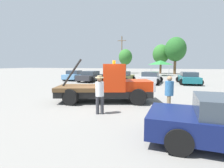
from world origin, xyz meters
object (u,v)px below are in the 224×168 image
Objects in this scene: utility_pole at (122,54)px; parked_car_skyblue at (75,75)px; parked_car_teal at (189,78)px; person_near_truck at (169,92)px; parked_car_olive at (122,77)px; canopy_tent_green at (160,63)px; tree_right at (125,57)px; person_at_hood at (100,91)px; tree_left at (161,54)px; tow_truck at (110,86)px; parked_car_silver at (151,78)px; parked_car_charcoal at (91,76)px; tree_center at (175,49)px.

parked_car_skyblue is at bearing -94.02° from utility_pole.
parked_car_skyblue and parked_car_teal have the same top height.
person_near_truck is 0.36× the size of parked_car_olive.
canopy_tent_green is 12.72m from utility_pole.
parked_car_teal is 24.43m from tree_right.
person_at_hood reaches higher than parked_car_olive.
person_near_truck is 34.95m from tree_left.
person_at_hood is at bearing -154.58° from parked_car_skyblue.
tree_right is at bearing 139.79° from canopy_tent_green.
tree_right is (2.60, 20.32, 3.28)m from parked_car_skyblue.
tow_truck is 0.87× the size of tree_left.
person_at_hood is 0.34× the size of parked_car_silver.
person_near_truck is (3.31, -1.65, 0.03)m from tow_truck.
utility_pole reaches higher than parked_car_charcoal.
canopy_tent_green is (0.54, 14.51, 1.88)m from parked_car_silver.
parked_car_charcoal is 21.81m from tree_right.
tree_right is at bearing 16.97° from parked_car_olive.
parked_car_teal is 25.79m from utility_pole.
tree_left reaches higher than parked_car_silver.
tow_truck is at bearing -93.14° from tree_left.
tree_center reaches higher than parked_car_charcoal.
parked_car_olive is at bearing 91.06° from parked_car_teal.
parked_car_charcoal and parked_car_teal have the same top height.
parked_car_olive is 15.00m from canopy_tent_green.
parked_car_charcoal is 11.66m from parked_car_teal.
tree_left is (0.36, 22.35, 3.90)m from parked_car_silver.
person_at_hood is at bearing -92.25° from tree_left.
parked_car_charcoal is at bearing -85.96° from utility_pole.
person_at_hood is 0.29× the size of tree_right.
parked_car_silver is (7.52, -0.16, 0.00)m from parked_car_charcoal.
tow_truck is 12.76m from parked_car_teal.
tree_center is (4.49, 34.08, 4.42)m from person_at_hood.
canopy_tent_green is (1.99, 25.25, 1.59)m from tow_truck.
tree_left reaches higher than canopy_tent_green.
parked_car_olive is 22.27m from tree_right.
parked_car_silver is 21.49m from tree_center.
parked_car_skyblue is 14.72m from parked_car_teal.
person_at_hood is 0.34× the size of parked_car_skyblue.
parked_car_teal is 0.69× the size of tree_left.
tree_right is 0.64× the size of utility_pole.
tree_left is 0.84× the size of tree_center.
tree_left reaches higher than parked_car_olive.
parked_car_charcoal is 0.53× the size of utility_pole.
utility_pole is at bearing -9.23° from person_at_hood.
parked_car_charcoal is at bearing 92.76° from parked_car_silver.
parked_car_charcoal is 23.87m from tree_left.
utility_pole reaches higher than canopy_tent_green.
person_at_hood is 0.19× the size of utility_pole.
utility_pole is at bearing 25.97° from parked_car_silver.
canopy_tent_green is at bearing -40.21° from tree_right.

